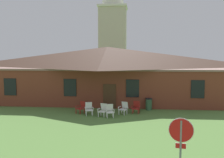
{
  "coord_description": "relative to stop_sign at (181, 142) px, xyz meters",
  "views": [
    {
      "loc": [
        2.85,
        -6.13,
        4.85
      ],
      "look_at": [
        1.5,
        9.32,
        3.21
      ],
      "focal_mm": 41.85,
      "sensor_mm": 36.0,
      "label": 1
    }
  ],
  "objects": [
    {
      "name": "lawn_chair_far_side",
      "position": [
        -1.36,
        12.02,
        -1.45
      ],
      "size": [
        0.72,
        0.76,
        0.96
      ],
      "color": "maroon",
      "rests_on": "ground"
    },
    {
      "name": "trash_bin",
      "position": [
        -0.31,
        13.23,
        -1.45
      ],
      "size": [
        0.56,
        0.56,
        0.98
      ],
      "color": "#335638",
      "rests_on": "ground"
    },
    {
      "name": "lawn_chair_left_end",
      "position": [
        -3.84,
        10.77,
        -1.45
      ],
      "size": [
        0.75,
        0.8,
        0.96
      ],
      "color": "silver",
      "rests_on": "ground"
    },
    {
      "name": "lawn_chair_near_door",
      "position": [
        -4.99,
        11.16,
        -1.45
      ],
      "size": [
        0.75,
        0.8,
        0.96
      ],
      "color": "white",
      "rests_on": "ground"
    },
    {
      "name": "lawn_chair_by_porch",
      "position": [
        -5.67,
        11.58,
        -1.45
      ],
      "size": [
        0.85,
        0.87,
        0.96
      ],
      "color": "maroon",
      "rests_on": "ground"
    },
    {
      "name": "lawn_chair_right_end",
      "position": [
        -2.32,
        11.58,
        -1.45
      ],
      "size": [
        0.81,
        0.85,
        0.96
      ],
      "color": "white",
      "rests_on": "ground"
    },
    {
      "name": "brick_building",
      "position": [
        -4.35,
        18.53,
        0.77
      ],
      "size": [
        22.29,
        10.4,
        5.33
      ],
      "color": "brown",
      "rests_on": "ground"
    },
    {
      "name": "stop_sign",
      "position": [
        0.0,
        0.0,
        0.0
      ],
      "size": [
        0.79,
        0.23,
        2.74
      ],
      "color": "slate",
      "rests_on": "ground"
    },
    {
      "name": "lawn_chair_middle",
      "position": [
        -3.31,
        10.59,
        -1.45
      ],
      "size": [
        0.72,
        0.76,
        0.96
      ],
      "color": "silver",
      "rests_on": "ground"
    },
    {
      "name": "dome_tower",
      "position": [
        -5.53,
        39.72,
        6.59
      ],
      "size": [
        5.18,
        5.18,
        18.71
      ],
      "color": "#BCB29E",
      "rests_on": "ground"
    }
  ]
}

